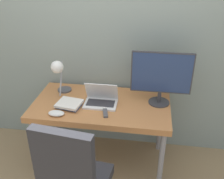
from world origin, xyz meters
TOP-DOWN VIEW (x-y plane):
  - wall_back at (0.00, 0.79)m, footprint 8.00×0.05m
  - desk at (0.00, 0.36)m, footprint 1.35×0.73m
  - laptop at (0.00, 0.35)m, footprint 0.32×0.22m
  - monitor at (0.56, 0.46)m, footprint 0.57×0.21m
  - desk_lamp at (-0.44, 0.44)m, footprint 0.15×0.28m
  - book_stack at (-0.30, 0.25)m, footprint 0.26×0.23m
  - tv_remote at (0.07, 0.18)m, footprint 0.07×0.14m
  - game_controller at (-0.37, 0.09)m, footprint 0.15×0.09m

SIDE VIEW (x-z plane):
  - desk at x=0.00m, z-range 0.31..1.06m
  - tv_remote at x=0.07m, z-range 0.76..0.78m
  - game_controller at x=-0.37m, z-range 0.76..0.80m
  - book_stack at x=-0.30m, z-range 0.76..0.81m
  - laptop at x=0.00m, z-range 0.69..0.91m
  - desk_lamp at x=-0.44m, z-range 0.84..1.23m
  - monitor at x=0.56m, z-range 0.79..1.31m
  - wall_back at x=0.00m, z-range 0.00..2.60m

